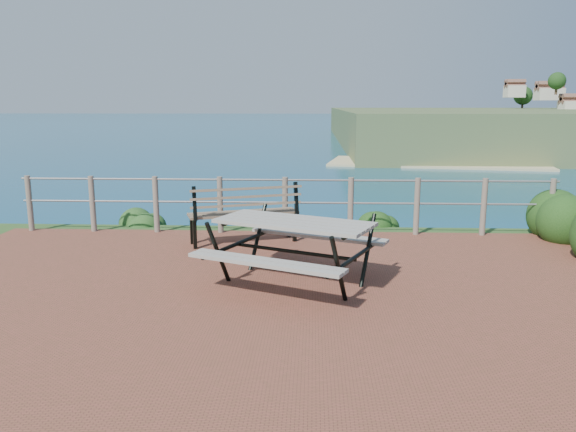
% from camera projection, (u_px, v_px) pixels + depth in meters
% --- Properties ---
extents(ground, '(10.00, 7.00, 0.12)m').
position_uv_depth(ground, '(271.00, 298.00, 6.69)').
color(ground, brown).
rests_on(ground, ground).
extents(ocean, '(1200.00, 1200.00, 0.00)m').
position_uv_depth(ocean, '(312.00, 110.00, 202.56)').
color(ocean, '#15747F').
rests_on(ocean, ground).
extents(safety_railing, '(9.40, 0.10, 1.00)m').
position_uv_depth(safety_railing, '(285.00, 202.00, 9.86)').
color(safety_railing, '#6B5B4C').
rests_on(safety_railing, ground).
extents(picnic_table, '(2.10, 1.56, 0.82)m').
position_uv_depth(picnic_table, '(294.00, 245.00, 7.07)').
color(picnic_table, gray).
rests_on(picnic_table, ground).
extents(park_bench, '(1.84, 1.03, 1.01)m').
position_uv_depth(park_bench, '(243.00, 204.00, 9.16)').
color(park_bench, brown).
rests_on(park_bench, ground).
extents(shrub_right_edge, '(0.99, 0.99, 1.42)m').
position_uv_depth(shrub_right_edge, '(569.00, 238.00, 9.70)').
color(shrub_right_edge, '#183C12').
rests_on(shrub_right_edge, ground).
extents(shrub_lip_west, '(0.69, 0.69, 0.40)m').
position_uv_depth(shrub_lip_west, '(145.00, 223.00, 10.85)').
color(shrub_lip_west, '#26481B').
rests_on(shrub_lip_west, ground).
extents(shrub_lip_east, '(0.66, 0.66, 0.36)m').
position_uv_depth(shrub_lip_east, '(382.00, 225.00, 10.71)').
color(shrub_lip_east, '#183C12').
rests_on(shrub_lip_east, ground).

